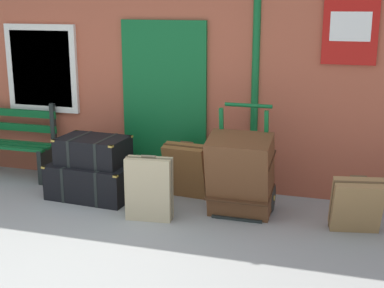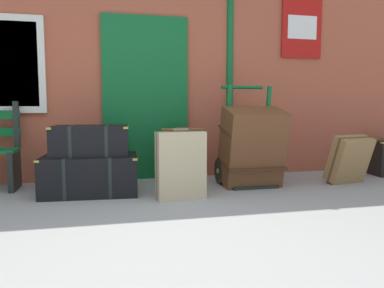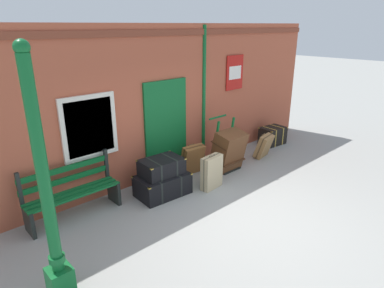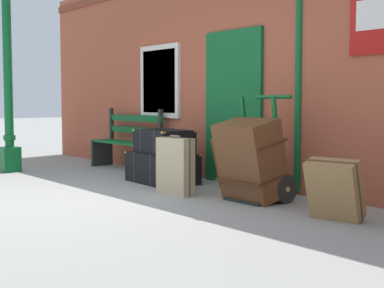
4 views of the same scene
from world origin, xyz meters
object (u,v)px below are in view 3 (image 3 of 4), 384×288
object	(u,v)px
steamer_trunk_middle	(162,167)
suitcase_cream	(212,172)
porters_trolley	(223,157)
large_brown_trunk	(228,150)
platform_bench	(72,193)
suitcase_umber	(192,159)
corner_trunk	(273,136)
lamp_post	(49,214)
steamer_trunk_base	(163,185)
suitcase_charcoal	(264,146)

from	to	relation	value
steamer_trunk_middle	suitcase_cream	bearing A→B (deg)	-27.88
porters_trolley	large_brown_trunk	distance (m)	0.27
platform_bench	suitcase_umber	world-z (taller)	platform_bench
suitcase_cream	corner_trunk	distance (m)	3.27
corner_trunk	lamp_post	bearing A→B (deg)	-167.40
steamer_trunk_middle	large_brown_trunk	size ratio (longest dim) A/B	0.88
platform_bench	suitcase_cream	xyz separation A→B (m)	(2.53, -0.89, -0.10)
lamp_post	suitcase_umber	bearing A→B (deg)	23.06
platform_bench	large_brown_trunk	xyz separation A→B (m)	(3.46, -0.52, 0.03)
suitcase_cream	steamer_trunk_base	bearing A→B (deg)	153.71
lamp_post	corner_trunk	xyz separation A→B (m)	(6.63, 1.48, -0.92)
platform_bench	suitcase_charcoal	distance (m)	4.74
platform_bench	lamp_post	bearing A→B (deg)	-118.74
suitcase_cream	platform_bench	bearing A→B (deg)	160.59
large_brown_trunk	lamp_post	bearing A→B (deg)	-165.43
porters_trolley	platform_bench	bearing A→B (deg)	174.23
corner_trunk	suitcase_charcoal	bearing A→B (deg)	-156.72
steamer_trunk_base	corner_trunk	world-z (taller)	corner_trunk
large_brown_trunk	corner_trunk	size ratio (longest dim) A/B	1.30
platform_bench	suitcase_umber	bearing A→B (deg)	-2.47
large_brown_trunk	suitcase_cream	distance (m)	1.01
porters_trolley	suitcase_umber	xyz separation A→B (m)	(-0.75, 0.23, 0.07)
porters_trolley	corner_trunk	distance (m)	2.27
platform_bench	steamer_trunk_base	bearing A→B (deg)	-15.23
platform_bench	steamer_trunk_middle	xyz separation A→B (m)	(1.63, -0.41, 0.14)
suitcase_umber	corner_trunk	size ratio (longest dim) A/B	0.95
steamer_trunk_base	large_brown_trunk	world-z (taller)	large_brown_trunk
suitcase_umber	suitcase_cream	bearing A→B (deg)	-102.90
lamp_post	steamer_trunk_base	distance (m)	2.96
porters_trolley	suitcase_umber	world-z (taller)	porters_trolley
suitcase_umber	platform_bench	bearing A→B (deg)	177.53
porters_trolley	corner_trunk	bearing A→B (deg)	4.44
steamer_trunk_base	corner_trunk	xyz separation A→B (m)	(4.10, 0.27, 0.03)
steamer_trunk_middle	porters_trolley	world-z (taller)	porters_trolley
large_brown_trunk	suitcase_umber	xyz separation A→B (m)	(-0.75, 0.40, -0.14)
suitcase_charcoal	suitcase_umber	size ratio (longest dim) A/B	0.88
suitcase_charcoal	lamp_post	bearing A→B (deg)	-169.48
lamp_post	platform_bench	distance (m)	2.02
porters_trolley	large_brown_trunk	size ratio (longest dim) A/B	1.27
steamer_trunk_middle	suitcase_charcoal	world-z (taller)	steamer_trunk_middle
suitcase_umber	lamp_post	bearing A→B (deg)	-156.94
platform_bench	suitcase_cream	bearing A→B (deg)	-19.41
steamer_trunk_base	porters_trolley	world-z (taller)	porters_trolley
platform_bench	large_brown_trunk	distance (m)	3.50
lamp_post	porters_trolley	world-z (taller)	lamp_post
lamp_post	corner_trunk	bearing A→B (deg)	12.60
lamp_post	porters_trolley	distance (m)	4.64
large_brown_trunk	suitcase_charcoal	size ratio (longest dim) A/B	1.57
lamp_post	suitcase_cream	xyz separation A→B (m)	(3.44, 0.76, -0.82)
suitcase_charcoal	suitcase_cream	size ratio (longest dim) A/B	0.83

